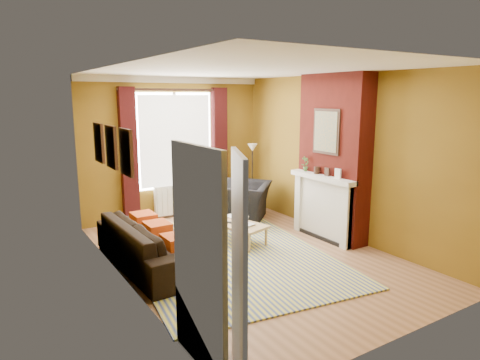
# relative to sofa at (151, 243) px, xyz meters

# --- Properties ---
(ground) EXTENTS (5.50, 5.50, 0.00)m
(ground) POSITION_rel_sofa_xyz_m (1.42, -0.42, -0.33)
(ground) COLOR brown
(ground) RESTS_ON ground
(room_walls) EXTENTS (3.82, 5.54, 2.83)m
(room_walls) POSITION_rel_sofa_xyz_m (2.05, -0.15, 1.05)
(room_walls) COLOR brown
(room_walls) RESTS_ON ground
(striped_rug) EXTENTS (3.32, 4.26, 0.02)m
(striped_rug) POSITION_rel_sofa_xyz_m (1.13, -0.27, -0.32)
(striped_rug) COLOR #344A91
(striped_rug) RESTS_ON ground
(sofa) EXTENTS (0.96, 2.32, 0.67)m
(sofa) POSITION_rel_sofa_xyz_m (0.00, 0.00, 0.00)
(sofa) COLOR black
(sofa) RESTS_ON ground
(armchair) EXTENTS (1.51, 1.51, 0.74)m
(armchair) POSITION_rel_sofa_xyz_m (2.39, 1.25, 0.03)
(armchair) COLOR black
(armchair) RESTS_ON ground
(coffee_table) EXTENTS (0.81, 1.17, 0.36)m
(coffee_table) POSITION_rel_sofa_xyz_m (1.54, 0.16, -0.02)
(coffee_table) COLOR tan
(coffee_table) RESTS_ON ground
(wicker_stool) EXTENTS (0.40, 0.40, 0.44)m
(wicker_stool) POSITION_rel_sofa_xyz_m (1.99, 1.45, -0.11)
(wicker_stool) COLOR #A07F45
(wicker_stool) RESTS_ON ground
(floor_lamp) EXTENTS (0.25, 0.25, 1.44)m
(floor_lamp) POSITION_rel_sofa_xyz_m (2.97, 1.80, 0.80)
(floor_lamp) COLOR black
(floor_lamp) RESTS_ON ground
(book_a) EXTENTS (0.30, 0.35, 0.03)m
(book_a) POSITION_rel_sofa_xyz_m (1.49, -0.05, 0.04)
(book_a) COLOR #999999
(book_a) RESTS_ON coffee_table
(book_b) EXTENTS (0.22, 0.30, 0.02)m
(book_b) POSITION_rel_sofa_xyz_m (1.58, 0.46, 0.03)
(book_b) COLOR #999999
(book_b) RESTS_ON coffee_table
(mug) EXTENTS (0.14, 0.14, 0.09)m
(mug) POSITION_rel_sofa_xyz_m (1.74, 0.14, 0.07)
(mug) COLOR #999999
(mug) RESTS_ON coffee_table
(tv_remote) EXTENTS (0.14, 0.16, 0.02)m
(tv_remote) POSITION_rel_sofa_xyz_m (1.43, 0.22, 0.03)
(tv_remote) COLOR #2A2A2C
(tv_remote) RESTS_ON coffee_table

